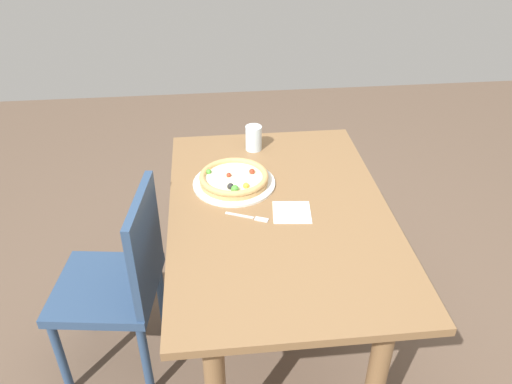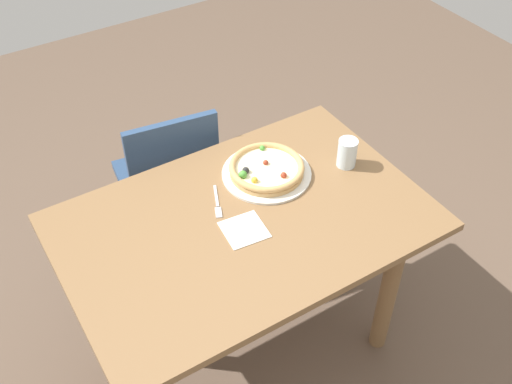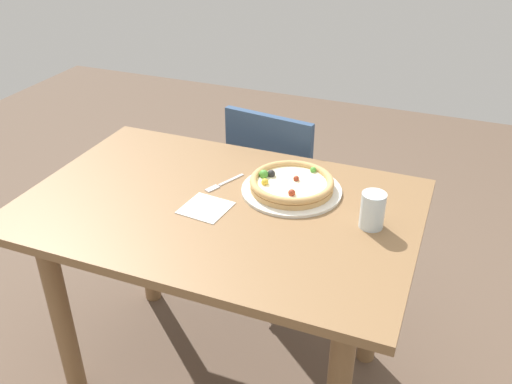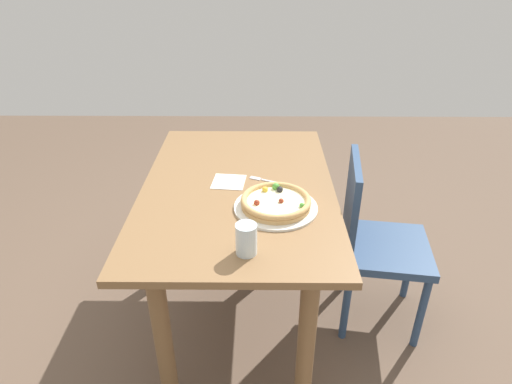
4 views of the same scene
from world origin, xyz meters
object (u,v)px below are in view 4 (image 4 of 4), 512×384
(chair_near, at_px, (373,239))
(plate, at_px, (276,207))
(dining_table, at_px, (239,212))
(pizza, at_px, (276,202))
(fork, at_px, (264,180))
(napkin, at_px, (229,182))
(drinking_glass, at_px, (246,239))

(chair_near, relative_size, plate, 2.61)
(dining_table, height_order, chair_near, chair_near)
(pizza, height_order, fork, pizza)
(pizza, bearing_deg, fork, 10.67)
(chair_near, height_order, pizza, chair_near)
(plate, bearing_deg, dining_table, 39.63)
(chair_near, xyz_separation_m, pizza, (-0.20, 0.47, 0.32))
(dining_table, xyz_separation_m, napkin, (0.03, 0.04, 0.14))
(drinking_glass, bearing_deg, chair_near, -50.02)
(dining_table, xyz_separation_m, plate, (-0.19, -0.16, 0.14))
(drinking_glass, bearing_deg, fork, -7.09)
(dining_table, distance_m, chair_near, 0.65)
(fork, bearing_deg, pizza, 124.19)
(drinking_glass, bearing_deg, dining_table, 5.92)
(dining_table, height_order, pizza, pizza)
(drinking_glass, bearing_deg, napkin, 10.34)
(chair_near, bearing_deg, pizza, -59.26)
(dining_table, relative_size, fork, 7.95)
(napkin, bearing_deg, fork, -84.01)
(dining_table, bearing_deg, pizza, -140.18)
(dining_table, bearing_deg, plate, -140.37)
(napkin, bearing_deg, pizza, -137.19)
(napkin, bearing_deg, chair_near, -91.51)
(plate, xyz_separation_m, pizza, (0.00, 0.00, 0.03))
(dining_table, xyz_separation_m, drinking_glass, (-0.48, -0.05, 0.19))
(plate, bearing_deg, napkin, 42.65)
(chair_near, bearing_deg, dining_table, -81.29)
(dining_table, bearing_deg, fork, -69.26)
(drinking_glass, xyz_separation_m, napkin, (0.50, 0.09, -0.05))
(dining_table, height_order, drinking_glass, drinking_glass)
(drinking_glass, relative_size, napkin, 0.80)
(dining_table, relative_size, plate, 3.77)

